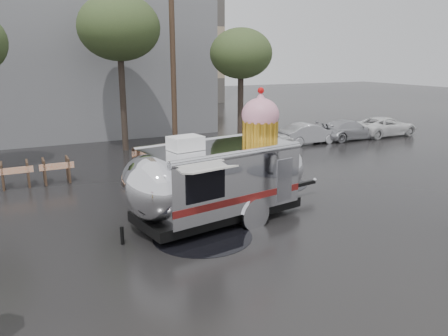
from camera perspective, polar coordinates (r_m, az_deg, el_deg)
ground at (r=11.09m, az=6.95°, el=-12.25°), size 120.00×120.00×0.00m
puddles at (r=13.88m, az=13.47°, el=-6.91°), size 9.80×11.65×0.01m
grey_building at (r=32.30m, az=-24.61°, el=15.89°), size 22.00×12.00×13.00m
utility_pole at (r=23.64m, az=-6.67°, el=13.49°), size 1.60×0.28×9.00m
tree_mid at (r=23.92m, az=-13.56°, el=17.33°), size 4.20×4.20×8.03m
tree_right at (r=24.16m, az=2.23°, el=14.62°), size 3.36×3.36×6.42m
barricade_row at (r=18.72m, az=-25.60°, el=-0.74°), size 4.30×0.80×1.00m
parked_cars at (r=26.97m, az=14.07°, el=4.93°), size 13.20×1.90×1.50m
airstream_trailer at (r=13.34m, az=-0.42°, el=-0.88°), size 7.54×3.64×4.10m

